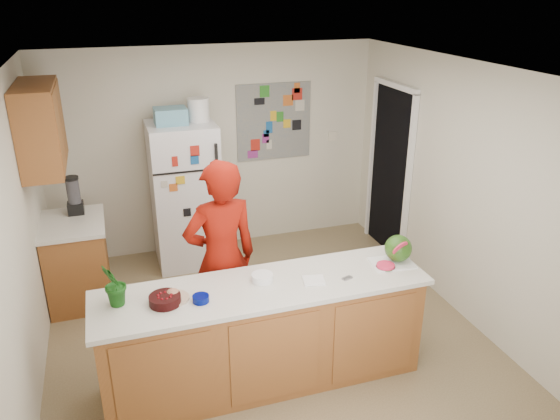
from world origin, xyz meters
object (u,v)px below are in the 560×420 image
object	(u,v)px
refrigerator	(185,195)
person	(222,260)
watermelon	(398,248)
cherry_bowl	(165,300)

from	to	relation	value
refrigerator	person	distance (m)	1.83
watermelon	person	bearing A→B (deg)	159.95
person	watermelon	xyz separation A→B (m)	(1.43, -0.52, 0.14)
watermelon	cherry_bowl	distance (m)	1.99
refrigerator	person	size ratio (longest dim) A/B	0.93
refrigerator	cherry_bowl	size ratio (longest dim) A/B	7.14
watermelon	cherry_bowl	bearing A→B (deg)	-178.31
cherry_bowl	refrigerator	bearing A→B (deg)	77.76
refrigerator	person	xyz separation A→B (m)	(0.03, -1.83, 0.06)
person	cherry_bowl	bearing A→B (deg)	38.43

